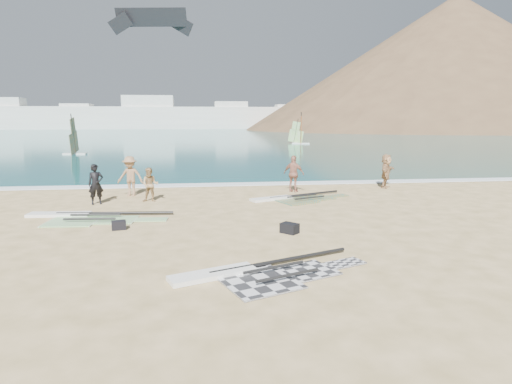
{
  "coord_description": "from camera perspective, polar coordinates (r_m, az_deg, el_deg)",
  "views": [
    {
      "loc": [
        -0.83,
        -11.93,
        3.76
      ],
      "look_at": [
        1.17,
        4.0,
        1.0
      ],
      "focal_mm": 30.0,
      "sensor_mm": 36.0,
      "label": 1
    }
  ],
  "objects": [
    {
      "name": "rig_green",
      "position": [
        17.58,
        -21.94,
        -3.15
      ],
      "size": [
        5.61,
        2.4,
        0.2
      ],
      "rotation": [
        0.0,
        0.0,
        -0.07
      ],
      "color": "green",
      "rests_on": "ground"
    },
    {
      "name": "beachgoer_back",
      "position": [
        22.14,
        5.06,
        2.43
      ],
      "size": [
        1.19,
        1.0,
        1.91
      ],
      "primitive_type": "imported",
      "rotation": [
        0.0,
        0.0,
        2.56
      ],
      "color": "#AE725C",
      "rests_on": "ground"
    },
    {
      "name": "rig_grey",
      "position": [
        10.55,
        0.22,
        -10.83
      ],
      "size": [
        5.14,
        3.07,
        0.2
      ],
      "rotation": [
        0.0,
        0.0,
        0.37
      ],
      "color": "#2A2A2C",
      "rests_on": "ground"
    },
    {
      "name": "beachgoer_mid",
      "position": [
        21.84,
        -16.41,
        2.04
      ],
      "size": [
        1.38,
        0.95,
        1.96
      ],
      "primitive_type": "imported",
      "rotation": [
        0.0,
        0.0,
        -0.18
      ],
      "color": "#99714F",
      "rests_on": "ground"
    },
    {
      "name": "windsurfer_right",
      "position": [
        66.65,
        5.34,
        7.45
      ],
      "size": [
        2.29,
        2.11,
        3.75
      ],
      "rotation": [
        0.0,
        0.0,
        1.12
      ],
      "color": "white",
      "rests_on": "ground"
    },
    {
      "name": "ground",
      "position": [
        12.54,
        -3.05,
        -7.71
      ],
      "size": [
        300.0,
        300.0,
        0.0
      ],
      "primitive_type": "plane",
      "color": "#E3BE85",
      "rests_on": "ground"
    },
    {
      "name": "rig_orange",
      "position": [
        20.18,
        5.07,
        -0.88
      ],
      "size": [
        5.02,
        3.09,
        0.19
      ],
      "rotation": [
        0.0,
        0.0,
        0.4
      ],
      "color": "orange",
      "rests_on": "ground"
    },
    {
      "name": "gear_bag_near",
      "position": [
        15.45,
        -17.83,
        -4.23
      ],
      "size": [
        0.54,
        0.44,
        0.3
      ],
      "primitive_type": "cube",
      "rotation": [
        0.0,
        0.0,
        0.22
      ],
      "color": "black",
      "rests_on": "ground"
    },
    {
      "name": "person_wetsuit",
      "position": [
        20.17,
        -20.57,
        0.97
      ],
      "size": [
        0.77,
        0.64,
        1.8
      ],
      "primitive_type": "imported",
      "rotation": [
        0.0,
        0.0,
        0.37
      ],
      "color": "black",
      "rests_on": "ground"
    },
    {
      "name": "kitesurf_kite",
      "position": [
        49.29,
        -13.79,
        21.45
      ],
      "size": [
        8.73,
        2.02,
        2.72
      ],
      "rotation": [
        0.0,
        0.0,
        -0.15
      ],
      "color": "black",
      "rests_on": "ground"
    },
    {
      "name": "far_town",
      "position": [
        162.62,
        -12.57,
        9.77
      ],
      "size": [
        160.0,
        8.0,
        12.0
      ],
      "color": "white",
      "rests_on": "ground"
    },
    {
      "name": "gear_bag_far",
      "position": [
        14.3,
        4.5,
        -4.83
      ],
      "size": [
        0.67,
        0.67,
        0.33
      ],
      "primitive_type": "cube",
      "rotation": [
        0.0,
        0.0,
        -0.8
      ],
      "color": "black",
      "rests_on": "ground"
    },
    {
      "name": "beachgoer_left",
      "position": [
        20.13,
        -13.93,
        0.96
      ],
      "size": [
        0.81,
        0.65,
        1.57
      ],
      "primitive_type": "imported",
      "rotation": [
        0.0,
        0.0,
        -0.08
      ],
      "color": "tan",
      "rests_on": "ground"
    },
    {
      "name": "windsurfer_centre",
      "position": [
        64.91,
        6.0,
        7.58
      ],
      "size": [
        2.73,
        3.17,
        4.81
      ],
      "rotation": [
        0.0,
        0.0,
        -0.2
      ],
      "color": "white",
      "rests_on": "ground"
    },
    {
      "name": "sea",
      "position": [
        143.98,
        -6.86,
        8.18
      ],
      "size": [
        300.0,
        240.0,
        0.06
      ],
      "primitive_type": "cube",
      "color": "#0D4C5E",
      "rests_on": "ground"
    },
    {
      "name": "windsurfer_left",
      "position": [
        49.22,
        -23.11,
        6.07
      ],
      "size": [
        2.39,
        2.9,
        4.32
      ],
      "rotation": [
        0.0,
        0.0,
        -0.03
      ],
      "color": "white",
      "rests_on": "ground"
    },
    {
      "name": "headland_main",
      "position": [
        165.91,
        24.26,
        7.59
      ],
      "size": [
        143.0,
        143.0,
        45.0
      ],
      "primitive_type": "cone",
      "color": "brown",
      "rests_on": "ground"
    },
    {
      "name": "beachgoer_right",
      "position": [
        24.5,
        16.95,
        2.7
      ],
      "size": [
        1.48,
        1.71,
        1.86
      ],
      "primitive_type": "imported",
      "rotation": [
        0.0,
        0.0,
        0.93
      ],
      "color": "tan",
      "rests_on": "ground"
    },
    {
      "name": "surf_line",
      "position": [
        24.54,
        -5.11,
        0.9
      ],
      "size": [
        300.0,
        1.2,
        0.04
      ],
      "primitive_type": "cube",
      "color": "white",
      "rests_on": "ground"
    }
  ]
}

